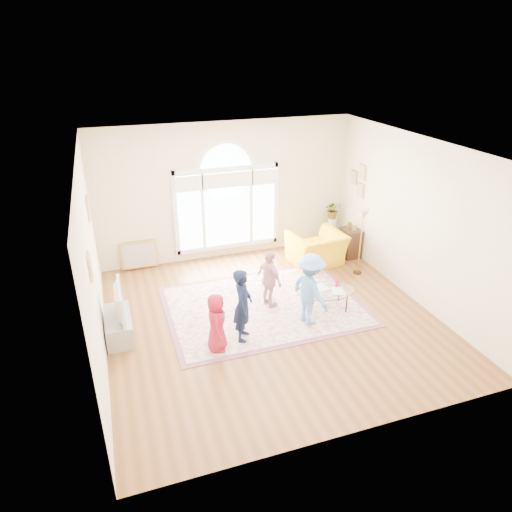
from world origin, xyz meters
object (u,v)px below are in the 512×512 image
object	(u,v)px
coffee_table	(326,291)
armchair	(316,249)
area_rug	(264,306)
television	(116,302)
tv_console	(119,326)

from	to	relation	value
coffee_table	armchair	size ratio (longest dim) A/B	1.04
area_rug	coffee_table	bearing A→B (deg)	-23.41
television	coffee_table	bearing A→B (deg)	-5.26
tv_console	armchair	world-z (taller)	armchair
coffee_table	armchair	world-z (taller)	armchair
area_rug	tv_console	distance (m)	2.78
tv_console	armchair	distance (m)	4.82
tv_console	armchair	size ratio (longest dim) A/B	0.85
tv_console	television	world-z (taller)	television
tv_console	coffee_table	xyz separation A→B (m)	(3.86, -0.35, 0.19)
area_rug	television	size ratio (longest dim) A/B	3.64
television	coffee_table	world-z (taller)	television
television	coffee_table	distance (m)	3.88
television	armchair	bearing A→B (deg)	18.54
coffee_table	armchair	xyz separation A→B (m)	(0.71, 1.88, -0.02)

